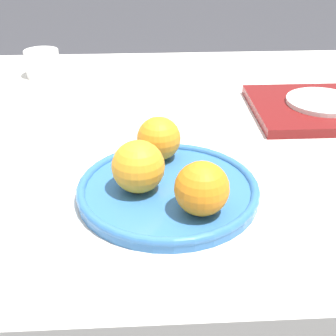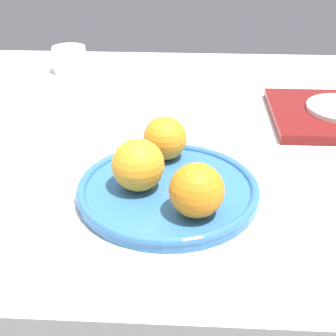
{
  "view_description": "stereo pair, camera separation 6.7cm",
  "coord_description": "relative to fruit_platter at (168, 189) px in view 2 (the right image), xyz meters",
  "views": [
    {
      "loc": [
        0.08,
        -0.88,
        1.18
      ],
      "look_at": [
        0.11,
        -0.27,
        0.83
      ],
      "focal_mm": 50.0,
      "sensor_mm": 36.0,
      "label": 1
    },
    {
      "loc": [
        0.14,
        -0.88,
        1.18
      ],
      "look_at": [
        0.11,
        -0.27,
        0.83
      ],
      "focal_mm": 50.0,
      "sensor_mm": 36.0,
      "label": 2
    }
  ],
  "objects": [
    {
      "name": "orange_0",
      "position": [
        -0.04,
        -0.0,
        0.04
      ],
      "size": [
        0.08,
        0.08,
        0.08
      ],
      "color": "orange",
      "rests_on": "fruit_platter"
    },
    {
      "name": "table",
      "position": [
        -0.11,
        0.27,
        -0.4
      ],
      "size": [
        1.47,
        1.05,
        0.78
      ],
      "color": "silver",
      "rests_on": "ground_plane"
    },
    {
      "name": "cup_2",
      "position": [
        -0.33,
        0.23,
        0.02
      ],
      "size": [
        0.08,
        0.08,
        0.06
      ],
      "color": "white",
      "rests_on": "table"
    },
    {
      "name": "orange_1",
      "position": [
        0.04,
        -0.07,
        0.04
      ],
      "size": [
        0.08,
        0.08,
        0.08
      ],
      "color": "orange",
      "rests_on": "fruit_platter"
    },
    {
      "name": "fruit_platter",
      "position": [
        0.0,
        0.0,
        0.0
      ],
      "size": [
        0.28,
        0.28,
        0.02
      ],
      "color": "#336BAD",
      "rests_on": "table"
    },
    {
      "name": "orange_2",
      "position": [
        -0.01,
        0.1,
        0.04
      ],
      "size": [
        0.07,
        0.07,
        0.07
      ],
      "color": "orange",
      "rests_on": "fruit_platter"
    },
    {
      "name": "cup_1",
      "position": [
        -0.29,
        0.59,
        0.02
      ],
      "size": [
        0.09,
        0.09,
        0.07
      ],
      "color": "white",
      "rests_on": "table"
    }
  ]
}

